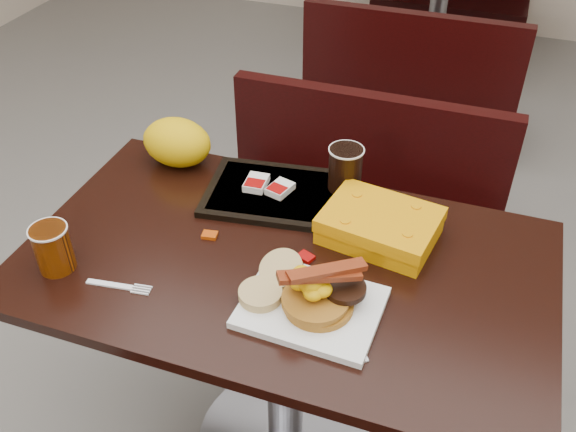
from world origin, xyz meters
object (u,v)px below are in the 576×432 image
(fork, at_px, (110,285))
(hashbrown_sleeve_right, at_px, (280,189))
(table_near, at_px, (285,364))
(coffee_cup_near, at_px, (53,248))
(hashbrown_sleeve_left, at_px, (256,183))
(paper_bag, at_px, (177,142))
(bench_far_s, at_px, (414,72))
(table_far, at_px, (437,18))
(knife, at_px, (350,328))
(platter, at_px, (311,307))
(clamshell, at_px, (380,226))
(pancake_stack, at_px, (319,301))
(coffee_cup_far, at_px, (345,169))
(bench_near_n, at_px, (352,215))
(tray, at_px, (277,194))

(fork, height_order, hashbrown_sleeve_right, hashbrown_sleeve_right)
(table_near, height_order, coffee_cup_near, coffee_cup_near)
(hashbrown_sleeve_left, height_order, paper_bag, paper_bag)
(bench_far_s, height_order, hashbrown_sleeve_right, hashbrown_sleeve_right)
(table_far, bearing_deg, knife, -85.97)
(bench_far_s, relative_size, knife, 5.65)
(bench_far_s, distance_m, coffee_cup_near, 2.19)
(platter, bearing_deg, fork, -167.84)
(hashbrown_sleeve_right, relative_size, clamshell, 0.26)
(platter, distance_m, hashbrown_sleeve_left, 0.44)
(pancake_stack, xyz_separation_m, fork, (-0.45, -0.07, -0.03))
(table_near, xyz_separation_m, hashbrown_sleeve_right, (-0.09, 0.22, 0.40))
(pancake_stack, bearing_deg, table_near, 132.61)
(hashbrown_sleeve_left, xyz_separation_m, coffee_cup_far, (0.22, 0.07, 0.05))
(hashbrown_sleeve_left, distance_m, hashbrown_sleeve_right, 0.07)
(platter, bearing_deg, pancake_stack, 0.61)
(bench_far_s, height_order, coffee_cup_far, coffee_cup_far)
(coffee_cup_near, xyz_separation_m, fork, (0.14, -0.01, -0.05))
(table_far, height_order, knife, knife)
(platter, distance_m, clamshell, 0.29)
(hashbrown_sleeve_left, bearing_deg, coffee_cup_far, 13.66)
(hashbrown_sleeve_left, distance_m, clamshell, 0.35)
(bench_far_s, bearing_deg, hashbrown_sleeve_left, -95.35)
(pancake_stack, bearing_deg, clamshell, 76.98)
(coffee_cup_far, bearing_deg, clamshell, -49.20)
(bench_far_s, relative_size, hashbrown_sleeve_right, 14.70)
(table_far, distance_m, fork, 2.85)
(bench_near_n, distance_m, knife, 0.96)
(hashbrown_sleeve_left, bearing_deg, hashbrown_sleeve_right, -6.39)
(pancake_stack, bearing_deg, fork, -170.74)
(bench_near_n, height_order, coffee_cup_far, coffee_cup_far)
(fork, relative_size, coffee_cup_far, 1.26)
(hashbrown_sleeve_right, distance_m, clamshell, 0.29)
(bench_near_n, bearing_deg, fork, -110.12)
(paper_bag, bearing_deg, clamshell, -12.55)
(table_far, relative_size, paper_bag, 6.28)
(table_far, height_order, coffee_cup_far, coffee_cup_far)
(coffee_cup_far, bearing_deg, fork, -128.12)
(tray, distance_m, hashbrown_sleeve_right, 0.02)
(coffee_cup_near, xyz_separation_m, clamshell, (0.66, 0.34, -0.02))
(coffee_cup_far, distance_m, clamshell, 0.20)
(bench_near_n, height_order, pancake_stack, pancake_stack)
(fork, bearing_deg, table_near, 24.41)
(table_far, xyz_separation_m, fork, (-0.33, -2.80, 0.38))
(bench_far_s, relative_size, tray, 2.77)
(coffee_cup_far, distance_m, paper_bag, 0.47)
(clamshell, relative_size, paper_bag, 1.36)
(bench_near_n, distance_m, hashbrown_sleeve_right, 0.64)
(hashbrown_sleeve_left, xyz_separation_m, paper_bag, (-0.25, 0.06, 0.04))
(bench_far_s, relative_size, fork, 6.81)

